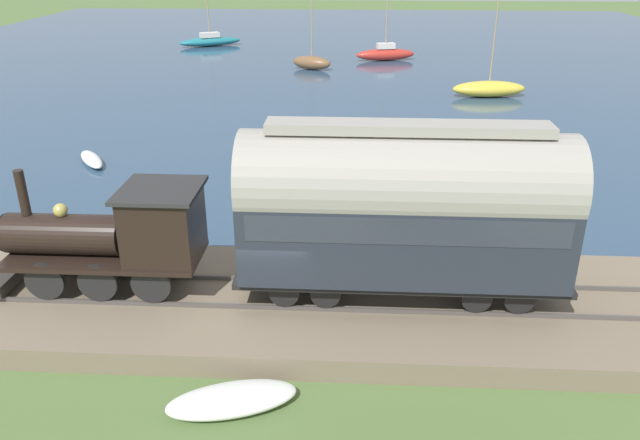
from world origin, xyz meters
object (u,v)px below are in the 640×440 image
object	(u,v)px
rowboat_mid_harbor	(478,189)
sailboat_yellow	(489,88)
passenger_coach	(403,206)
rowboat_far_out	(92,159)
beached_dinghy	(232,400)
sailboat_red	(385,54)
sailboat_teal	(210,41)
steam_locomotive	(120,233)
sailboat_brown	(312,62)
rowboat_off_pier	(294,199)

from	to	relation	value
rowboat_mid_harbor	sailboat_yellow	bearing A→B (deg)	-11.53
passenger_coach	rowboat_far_out	world-z (taller)	passenger_coach
beached_dinghy	passenger_coach	bearing A→B (deg)	-44.84
passenger_coach	sailboat_red	world-z (taller)	sailboat_red
passenger_coach	sailboat_teal	distance (m)	49.29
steam_locomotive	sailboat_teal	distance (m)	47.51
sailboat_teal	beached_dinghy	world-z (taller)	sailboat_teal
rowboat_mid_harbor	rowboat_far_out	bearing A→B (deg)	81.09
passenger_coach	sailboat_yellow	size ratio (longest dim) A/B	1.35
steam_locomotive	sailboat_brown	size ratio (longest dim) A/B	1.11
sailboat_brown	rowboat_mid_harbor	world-z (taller)	sailboat_brown
sailboat_teal	rowboat_off_pier	size ratio (longest dim) A/B	3.28
rowboat_far_out	rowboat_mid_harbor	bearing A→B (deg)	-43.86
sailboat_teal	passenger_coach	bearing A→B (deg)	170.97
sailboat_yellow	beached_dinghy	bearing A→B (deg)	153.61
passenger_coach	rowboat_far_out	size ratio (longest dim) A/B	3.14
passenger_coach	sailboat_yellow	distance (m)	27.59
sailboat_yellow	rowboat_far_out	size ratio (longest dim) A/B	2.32
sailboat_yellow	sailboat_teal	bearing A→B (deg)	41.84
steam_locomotive	passenger_coach	distance (m)	7.27
steam_locomotive	rowboat_off_pier	world-z (taller)	steam_locomotive
steam_locomotive	rowboat_off_pier	bearing A→B (deg)	-26.06
sailboat_brown	beached_dinghy	size ratio (longest dim) A/B	1.69
sailboat_red	sailboat_teal	bearing A→B (deg)	53.81
passenger_coach	rowboat_off_pier	bearing A→B (deg)	24.56
rowboat_off_pier	passenger_coach	bearing A→B (deg)	-101.74
rowboat_off_pier	steam_locomotive	bearing A→B (deg)	-152.36
rowboat_far_out	rowboat_off_pier	xyz separation A→B (m)	(-4.28, -9.55, 0.02)
passenger_coach	sailboat_brown	xyz separation A→B (m)	(35.25, 4.70, -2.67)
sailboat_red	rowboat_far_out	distance (m)	31.21
rowboat_off_pier	rowboat_mid_harbor	world-z (taller)	rowboat_off_pier
rowboat_far_out	sailboat_brown	bearing A→B (deg)	35.84
sailboat_teal	rowboat_far_out	bearing A→B (deg)	156.57
sailboat_teal	sailboat_red	xyz separation A→B (m)	(-7.12, -16.52, 0.07)
rowboat_mid_harbor	passenger_coach	bearing A→B (deg)	158.46
sailboat_brown	rowboat_mid_harbor	bearing A→B (deg)	-138.47
sailboat_teal	rowboat_far_out	world-z (taller)	sailboat_teal
sailboat_red	rowboat_off_pier	size ratio (longest dim) A/B	2.83
rowboat_far_out	sailboat_yellow	bearing A→B (deg)	1.00
sailboat_brown	beached_dinghy	distance (m)	39.01
passenger_coach	rowboat_far_out	bearing A→B (deg)	47.59
passenger_coach	sailboat_red	xyz separation A→B (m)	(39.66, -1.23, -2.64)
sailboat_teal	sailboat_yellow	bearing A→B (deg)	-159.04
sailboat_brown	rowboat_far_out	distance (m)	24.79
steam_locomotive	sailboat_yellow	xyz separation A→B (m)	(26.46, -14.56, -1.77)
sailboat_yellow	rowboat_far_out	xyz separation A→B (m)	(-14.56, 20.39, -0.33)
beached_dinghy	sailboat_yellow	bearing A→B (deg)	-20.14
steam_locomotive	rowboat_far_out	bearing A→B (deg)	26.08
sailboat_red	rowboat_mid_harbor	xyz separation A→B (m)	(-30.51, -2.47, -0.37)
sailboat_teal	rowboat_off_pier	world-z (taller)	sailboat_teal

